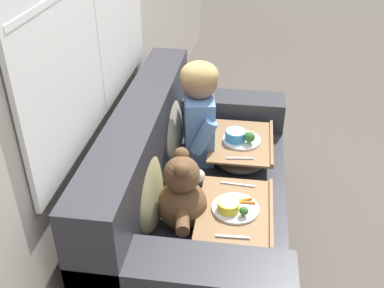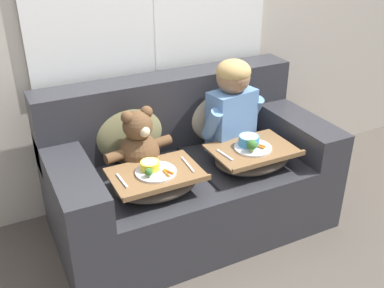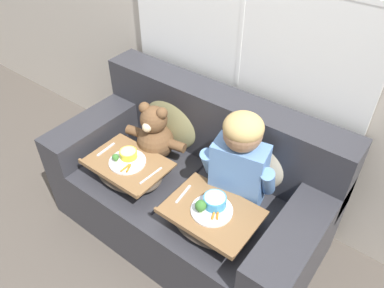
{
  "view_description": "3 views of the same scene",
  "coord_description": "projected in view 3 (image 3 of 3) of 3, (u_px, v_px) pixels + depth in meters",
  "views": [
    {
      "loc": [
        -1.89,
        -0.21,
        1.89
      ],
      "look_at": [
        -0.06,
        0.05,
        0.74
      ],
      "focal_mm": 42.0,
      "sensor_mm": 36.0,
      "label": 1
    },
    {
      "loc": [
        -1.03,
        -2.06,
        1.77
      ],
      "look_at": [
        -0.01,
        -0.02,
        0.59
      ],
      "focal_mm": 42.0,
      "sensor_mm": 36.0,
      "label": 2
    },
    {
      "loc": [
        0.98,
        -1.23,
        2.05
      ],
      "look_at": [
        0.04,
        -0.0,
        0.75
      ],
      "focal_mm": 35.0,
      "sensor_mm": 36.0,
      "label": 3
    }
  ],
  "objects": [
    {
      "name": "teddy_bear",
      "position": [
        155.0,
        136.0,
        2.3
      ],
      "size": [
        0.42,
        0.3,
        0.39
      ],
      "color": "brown",
      "rests_on": "couch"
    },
    {
      "name": "lap_tray_child",
      "position": [
        211.0,
        217.0,
        1.94
      ],
      "size": [
        0.48,
        0.35,
        0.2
      ],
      "color": "#473D33",
      "rests_on": "child_figure"
    },
    {
      "name": "throw_pillow_behind_teddy",
      "position": [
        173.0,
        117.0,
        2.39
      ],
      "size": [
        0.43,
        0.21,
        0.45
      ],
      "color": "#898456",
      "rests_on": "couch"
    },
    {
      "name": "lap_tray_teddy",
      "position": [
        128.0,
        169.0,
        2.22
      ],
      "size": [
        0.47,
        0.34,
        0.18
      ],
      "color": "#473D33",
      "rests_on": "teddy_bear"
    },
    {
      "name": "child_figure",
      "position": [
        240.0,
        156.0,
        1.93
      ],
      "size": [
        0.43,
        0.23,
        0.58
      ],
      "color": "#5B84BC",
      "rests_on": "couch"
    },
    {
      "name": "throw_pillow_behind_child",
      "position": [
        255.0,
        155.0,
        2.11
      ],
      "size": [
        0.42,
        0.2,
        0.44
      ],
      "color": "#C1B293",
      "rests_on": "couch"
    },
    {
      "name": "wall_back_with_window",
      "position": [
        247.0,
        10.0,
        2.0
      ],
      "size": [
        8.0,
        0.08,
        2.6
      ],
      "color": "#BCB2A3",
      "rests_on": "ground_plane"
    },
    {
      "name": "couch",
      "position": [
        193.0,
        188.0,
        2.34
      ],
      "size": [
        1.64,
        0.86,
        0.89
      ],
      "color": "#2D2D33",
      "rests_on": "ground_plane"
    },
    {
      "name": "ground_plane",
      "position": [
        188.0,
        227.0,
        2.52
      ],
      "size": [
        14.0,
        14.0,
        0.0
      ],
      "primitive_type": "plane",
      "color": "#4C443D"
    }
  ]
}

